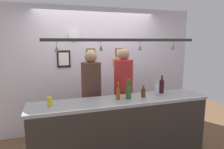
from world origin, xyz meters
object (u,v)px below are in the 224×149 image
at_px(wall_clock, 74,35).
at_px(bottle_soda_clear, 157,89).
at_px(person_left_brown_shirt, 91,91).
at_px(picture_frame_lower_pair, 119,62).
at_px(bottle_champagne_green, 128,91).
at_px(bottle_wine_dark_red, 162,86).
at_px(picture_frame_upper_small, 120,52).
at_px(bottle_beer_brown_stubby, 143,93).
at_px(picture_frame_crest, 91,54).
at_px(drink_can, 50,101).
at_px(person_right_red_shirt, 123,87).
at_px(bottle_beer_amber_tall, 118,93).
at_px(picture_frame_caricature, 64,59).

bearing_deg(wall_clock, bottle_soda_clear, -50.01).
distance_m(person_left_brown_shirt, picture_frame_lower_pair, 1.21).
distance_m(bottle_soda_clear, bottle_champagne_green, 0.52).
bearing_deg(bottle_soda_clear, bottle_wine_dark_red, 26.67).
bearing_deg(person_left_brown_shirt, picture_frame_lower_pair, 44.72).
height_order(person_left_brown_shirt, picture_frame_upper_small, picture_frame_upper_small).
bearing_deg(bottle_champagne_green, picture_frame_upper_small, 74.36).
bearing_deg(person_left_brown_shirt, bottle_beer_brown_stubby, -40.03).
bearing_deg(person_left_brown_shirt, picture_frame_crest, 77.83).
xyz_separation_m(bottle_soda_clear, drink_can, (-1.66, -0.04, -0.03)).
xyz_separation_m(person_right_red_shirt, bottle_beer_brown_stubby, (0.10, -0.58, 0.04)).
bearing_deg(bottle_beer_brown_stubby, person_right_red_shirt, 100.09).
bearing_deg(bottle_beer_brown_stubby, bottle_soda_clear, 10.21).
bearing_deg(picture_frame_crest, picture_frame_lower_pair, 0.00).
xyz_separation_m(person_left_brown_shirt, bottle_soda_clear, (0.96, -0.54, 0.08)).
relative_size(drink_can, picture_frame_lower_pair, 0.41).
xyz_separation_m(person_right_red_shirt, picture_frame_upper_small, (0.24, 0.80, 0.59)).
height_order(bottle_wine_dark_red, picture_frame_upper_small, picture_frame_upper_small).
height_order(person_right_red_shirt, bottle_champagne_green, person_right_red_shirt).
relative_size(bottle_wine_dark_red, picture_frame_crest, 1.15).
height_order(picture_frame_crest, picture_frame_lower_pair, picture_frame_crest).
relative_size(bottle_beer_brown_stubby, wall_clock, 0.82).
height_order(picture_frame_crest, picture_frame_upper_small, picture_frame_crest).
bearing_deg(person_right_red_shirt, picture_frame_lower_pair, 74.68).
distance_m(person_right_red_shirt, bottle_beer_brown_stubby, 0.60).
distance_m(bottle_soda_clear, bottle_beer_amber_tall, 0.68).
distance_m(bottle_beer_brown_stubby, picture_frame_crest, 1.57).
bearing_deg(picture_frame_crest, bottle_champagne_green, -79.23).
relative_size(bottle_beer_amber_tall, bottle_champagne_green, 0.87).
distance_m(person_left_brown_shirt, person_right_red_shirt, 0.59).
height_order(bottle_soda_clear, bottle_beer_amber_tall, bottle_beer_amber_tall).
height_order(person_right_red_shirt, wall_clock, wall_clock).
height_order(bottle_wine_dark_red, bottle_beer_brown_stubby, bottle_wine_dark_red).
relative_size(bottle_beer_amber_tall, picture_frame_caricature, 0.76).
xyz_separation_m(picture_frame_lower_pair, wall_clock, (-0.98, -0.01, 0.57)).
relative_size(bottle_soda_clear, picture_frame_caricature, 0.68).
height_order(bottle_champagne_green, wall_clock, wall_clock).
bearing_deg(person_left_brown_shirt, bottle_champagne_green, -53.62).
height_order(person_right_red_shirt, picture_frame_lower_pair, person_right_red_shirt).
distance_m(bottle_wine_dark_red, bottle_champagne_green, 0.67).
xyz_separation_m(person_left_brown_shirt, wall_clock, (-0.16, 0.80, 0.96)).
xyz_separation_m(bottle_soda_clear, wall_clock, (-1.12, 1.34, 0.88)).
distance_m(picture_frame_caricature, picture_frame_upper_small, 1.22).
bearing_deg(person_left_brown_shirt, bottle_beer_amber_tall, -64.94).
relative_size(person_left_brown_shirt, picture_frame_upper_small, 7.94).
bearing_deg(bottle_wine_dark_red, bottle_soda_clear, -153.33).
xyz_separation_m(picture_frame_caricature, picture_frame_lower_pair, (1.19, 0.00, -0.10)).
xyz_separation_m(bottle_soda_clear, picture_frame_crest, (-0.78, 1.34, 0.49)).
height_order(bottle_beer_brown_stubby, drink_can, bottle_beer_brown_stubby).
relative_size(drink_can, picture_frame_crest, 0.47).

